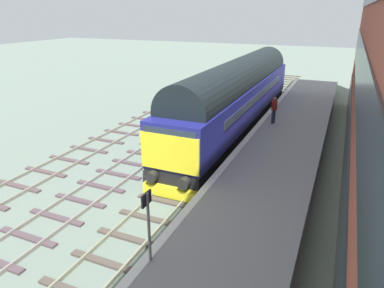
{
  "coord_description": "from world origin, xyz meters",
  "views": [
    {
      "loc": [
        6.1,
        -14.57,
        7.46
      ],
      "look_at": [
        0.2,
        -1.05,
        1.81
      ],
      "focal_mm": 32.61,
      "sensor_mm": 36.0,
      "label": 1
    }
  ],
  "objects": [
    {
      "name": "platform_number_sign",
      "position": [
        1.89,
        -7.83,
        2.39
      ],
      "size": [
        0.1,
        0.44,
        2.1
      ],
      "color": "slate",
      "rests_on": "station_platform"
    },
    {
      "name": "waiting_passenger",
      "position": [
        2.48,
        6.14,
        1.99
      ],
      "size": [
        0.44,
        0.48,
        1.64
      ],
      "rotation": [
        0.0,
        0.0,
        1.18
      ],
      "color": "#25323E",
      "rests_on": "station_platform"
    },
    {
      "name": "station_platform",
      "position": [
        3.6,
        0.0,
        0.5
      ],
      "size": [
        4.0,
        44.0,
        1.01
      ],
      "color": "gray",
      "rests_on": "ground"
    },
    {
      "name": "track_adjacent_west",
      "position": [
        -3.27,
        -0.0,
        0.05
      ],
      "size": [
        2.5,
        60.0,
        0.15
      ],
      "color": "gray",
      "rests_on": "ground"
    },
    {
      "name": "track_adjacent_far_west",
      "position": [
        -6.7,
        0.0,
        0.06
      ],
      "size": [
        2.5,
        60.0,
        0.15
      ],
      "color": "gray",
      "rests_on": "ground"
    },
    {
      "name": "track_main",
      "position": [
        0.0,
        -0.0,
        0.05
      ],
      "size": [
        2.5,
        60.0,
        0.15
      ],
      "color": "gray",
      "rests_on": "ground"
    },
    {
      "name": "ground_plane",
      "position": [
        0.0,
        0.0,
        0.0
      ],
      "size": [
        140.0,
        140.0,
        0.0
      ],
      "primitive_type": "plane",
      "color": "slate",
      "rests_on": "ground"
    },
    {
      "name": "diesel_locomotive",
      "position": [
        0.0,
        6.68,
        2.49
      ],
      "size": [
        2.74,
        19.59,
        4.68
      ],
      "color": "black",
      "rests_on": "ground"
    }
  ]
}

